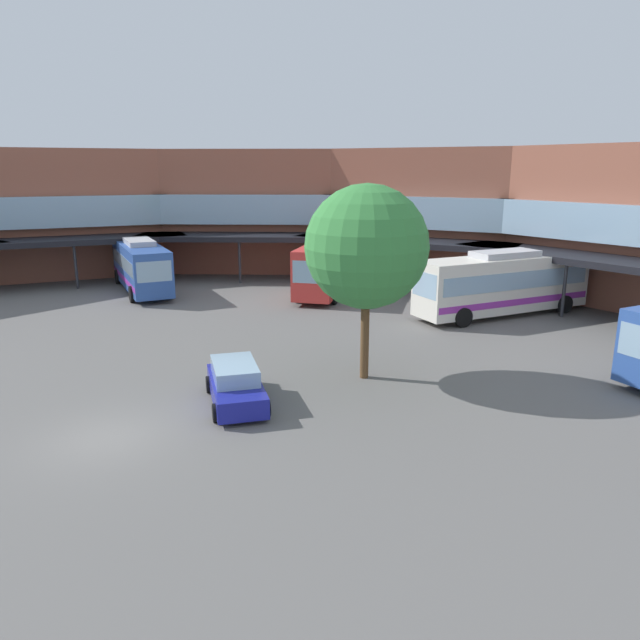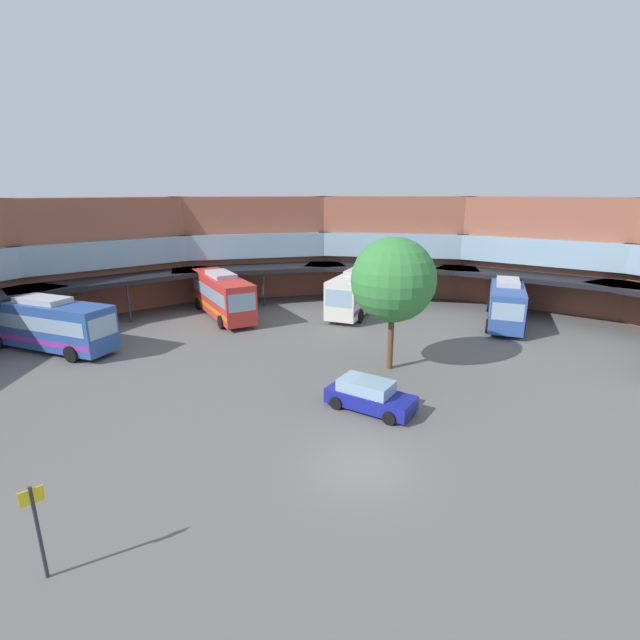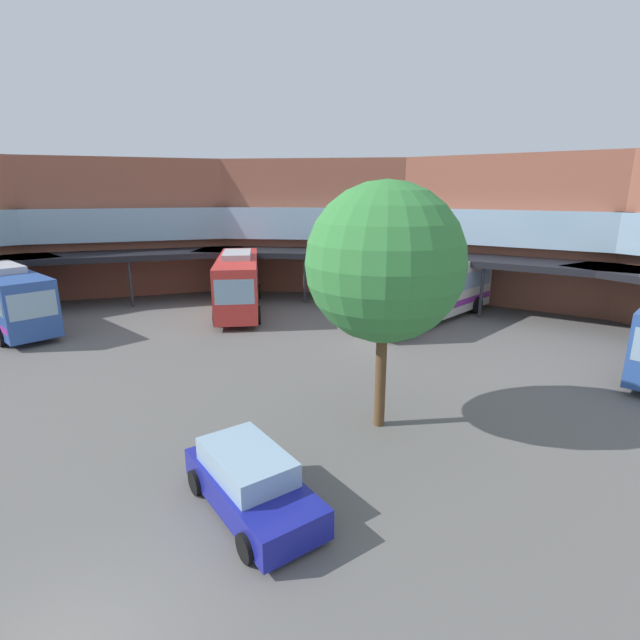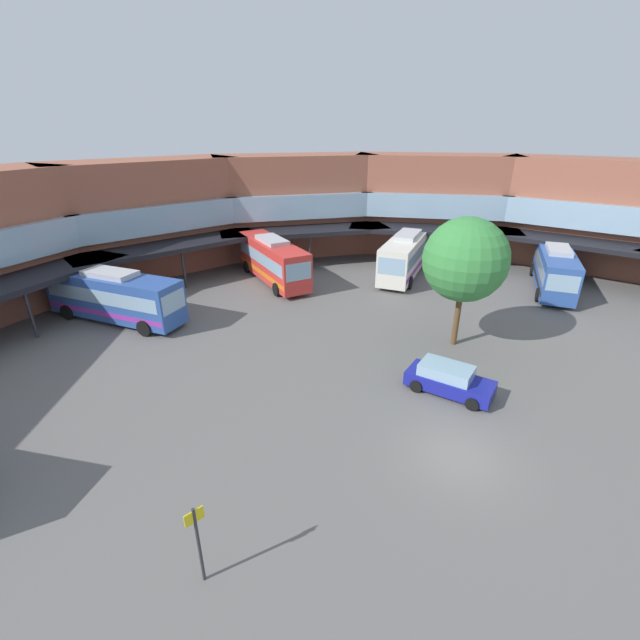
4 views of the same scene
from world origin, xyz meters
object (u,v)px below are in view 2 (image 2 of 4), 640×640
object	(u,v)px
stop_sign_post	(37,524)
plaza_tree	(393,280)
bus_1	(222,294)
bus_4	(360,289)
bus_0	(506,301)
bus_5	(47,323)
parked_car	(369,396)

from	to	relation	value
stop_sign_post	plaza_tree	bearing A→B (deg)	37.69
bus_1	bus_4	xyz separation A→B (m)	(12.24, -1.10, -0.01)
bus_0	bus_5	world-z (taller)	bus_5
bus_0	bus_1	size ratio (longest dim) A/B	0.90
bus_0	parked_car	world-z (taller)	bus_0
parked_car	stop_sign_post	xyz separation A→B (m)	(-12.55, -7.36, 1.07)
bus_4	parked_car	world-z (taller)	bus_4
bus_4	parked_car	xyz separation A→B (m)	(-6.19, -18.68, -1.23)
stop_sign_post	bus_1	bearing A→B (deg)	76.53
bus_0	plaza_tree	distance (m)	15.39
bus_1	stop_sign_post	bearing A→B (deg)	-27.52
plaza_tree	stop_sign_post	distance (m)	20.26
bus_5	bus_1	bearing A→B (deg)	62.03
bus_0	parked_car	bearing A→B (deg)	-19.14
bus_1	stop_sign_post	xyz separation A→B (m)	(-6.50, -27.14, -0.18)
bus_1	bus_5	world-z (taller)	bus_1
bus_1	bus_4	world-z (taller)	bus_1
bus_1	bus_5	bearing A→B (deg)	-78.96
bus_4	bus_5	xyz separation A→B (m)	(-24.33, -4.56, -0.09)
bus_0	parked_car	distance (m)	20.22
bus_0	bus_5	xyz separation A→B (m)	(-34.59, 2.42, 0.04)
bus_4	parked_car	distance (m)	19.72
plaza_tree	stop_sign_post	xyz separation A→B (m)	(-15.75, -12.17, -3.75)
bus_4	bus_5	world-z (taller)	bus_4
bus_5	bus_4	bearing A→B (deg)	47.55
bus_5	plaza_tree	xyz separation A→B (m)	(21.34, -9.31, 3.67)
parked_car	plaza_tree	xyz separation A→B (m)	(3.20, 4.81, 4.82)
bus_4	stop_sign_post	size ratio (longest dim) A/B	3.53
bus_0	stop_sign_post	size ratio (longest dim) A/B	3.23
bus_0	bus_4	distance (m)	12.41
parked_car	bus_4	bearing A→B (deg)	119.42
bus_0	bus_5	bearing A→B (deg)	-58.57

